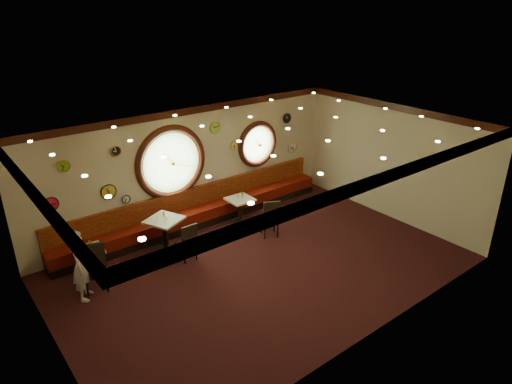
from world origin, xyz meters
name	(u,v)px	position (x,y,z in m)	size (l,w,h in m)	color
floor	(262,267)	(0.00, 0.00, 0.00)	(9.00, 6.00, 0.00)	black
ceiling	(263,133)	(0.00, 0.00, 3.20)	(9.00, 6.00, 0.02)	gold
wall_back	(192,167)	(0.00, 3.00, 1.60)	(9.00, 0.02, 3.20)	beige
wall_front	(373,263)	(0.00, -3.00, 1.60)	(9.00, 0.02, 3.20)	beige
wall_left	(45,277)	(-4.50, 0.00, 1.60)	(0.02, 6.00, 3.20)	beige
wall_right	(391,162)	(4.50, 0.00, 1.60)	(0.02, 6.00, 3.20)	beige
molding_back	(189,111)	(0.00, 2.95, 3.11)	(9.00, 0.10, 0.18)	black
molding_front	(381,179)	(0.00, -2.95, 3.11)	(9.00, 0.10, 0.18)	black
molding_left	(30,190)	(-4.45, 0.00, 3.11)	(0.10, 6.00, 0.18)	black
molding_right	(397,107)	(4.45, 0.00, 3.11)	(0.10, 6.00, 0.18)	black
banquette_base	(200,221)	(0.00, 2.72, 0.10)	(8.00, 0.55, 0.20)	black
banquette_seat	(200,213)	(0.00, 2.72, 0.35)	(8.00, 0.55, 0.30)	#580E07
banquette_back	(195,197)	(0.00, 2.94, 0.75)	(8.00, 0.10, 0.55)	#5F0709
porthole_left_glass	(171,163)	(-0.60, 3.00, 1.85)	(1.66, 1.66, 0.02)	#97D17D
porthole_left_frame	(171,163)	(-0.60, 2.98, 1.85)	(1.98, 1.98, 0.18)	black
porthole_left_ring	(172,163)	(-0.60, 2.95, 1.85)	(1.61, 1.61, 0.03)	gold
porthole_right_glass	(257,144)	(2.20, 3.00, 1.80)	(1.10, 1.10, 0.02)	#97D17D
porthole_right_frame	(257,144)	(2.20, 2.98, 1.80)	(1.38, 1.38, 0.18)	black
porthole_right_ring	(258,145)	(2.20, 2.95, 1.80)	(1.09, 1.09, 0.03)	gold
wall_clock_0	(292,147)	(3.55, 2.96, 1.45)	(0.34, 0.34, 0.03)	white
wall_clock_1	(287,118)	(3.30, 2.96, 2.40)	(0.28, 0.28, 0.03)	black
wall_clock_2	(126,199)	(-1.90, 2.96, 1.20)	(0.20, 0.20, 0.03)	silver
wall_clock_3	(215,127)	(0.75, 2.96, 2.55)	(0.30, 0.30, 0.03)	#8EDD45
wall_clock_4	(63,166)	(-3.20, 2.96, 2.35)	(0.26, 0.26, 0.03)	#6AAC22
wall_clock_5	(51,204)	(-3.60, 2.96, 1.55)	(0.32, 0.32, 0.03)	red
wall_clock_6	(234,145)	(1.35, 2.96, 1.95)	(0.22, 0.22, 0.03)	#E3ED4F
wall_clock_7	(116,151)	(-2.00, 2.96, 2.45)	(0.24, 0.24, 0.03)	black
wall_clock_8	(108,192)	(-2.30, 2.96, 1.50)	(0.36, 0.36, 0.03)	gold
table_a	(90,259)	(-3.21, 2.08, 0.42)	(0.65, 0.65, 0.67)	black
table_b	(165,230)	(-1.36, 2.08, 0.53)	(1.01, 1.01, 0.84)	black
table_c	(240,207)	(0.94, 2.13, 0.45)	(0.67, 0.67, 0.72)	black
chair_a	(94,264)	(-3.33, 1.40, 0.69)	(0.63, 0.63, 0.75)	black
chair_b	(188,240)	(-1.18, 1.29, 0.55)	(0.41, 0.41, 0.59)	black
chair_c	(271,216)	(1.07, 1.00, 0.59)	(0.58, 0.58, 0.64)	black
condiment_a_salt	(87,248)	(-3.24, 2.08, 0.72)	(0.04, 0.04, 0.10)	silver
condiment_b_salt	(158,218)	(-1.49, 2.15, 0.88)	(0.03, 0.03, 0.09)	silver
condiment_c_salt	(238,197)	(0.90, 2.16, 0.77)	(0.03, 0.03, 0.10)	silver
condiment_a_pepper	(89,247)	(-3.18, 2.08, 0.72)	(0.04, 0.04, 0.11)	silver
condiment_b_pepper	(167,218)	(-1.32, 2.03, 0.88)	(0.03, 0.03, 0.09)	silver
condiment_c_pepper	(242,197)	(1.00, 2.11, 0.76)	(0.03, 0.03, 0.09)	silver
condiment_a_bottle	(90,244)	(-3.14, 2.14, 0.75)	(0.05, 0.05, 0.17)	gold
condiment_b_bottle	(164,214)	(-1.29, 2.21, 0.91)	(0.05, 0.05, 0.15)	gold
condiment_c_bottle	(242,194)	(1.04, 2.17, 0.81)	(0.06, 0.06, 0.18)	gold
waiter	(81,265)	(-3.59, 1.36, 0.78)	(0.57, 0.37, 1.56)	silver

